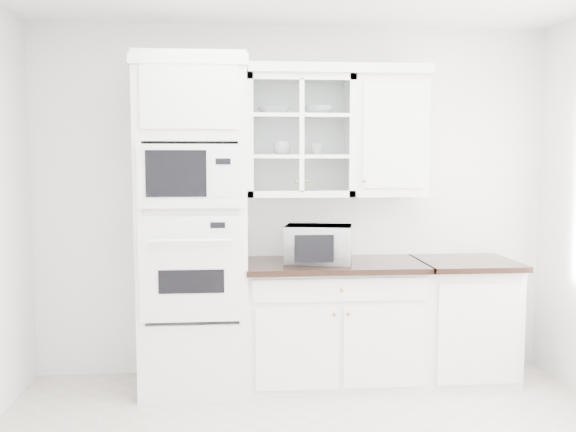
{
  "coord_description": "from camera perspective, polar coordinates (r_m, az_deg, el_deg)",
  "views": [
    {
      "loc": [
        -0.43,
        -3.0,
        1.68
      ],
      "look_at": [
        -0.1,
        1.05,
        1.3
      ],
      "focal_mm": 38.0,
      "sensor_mm": 36.0,
      "label": 1
    }
  ],
  "objects": [
    {
      "name": "bowl_b",
      "position": [
        4.65,
        2.85,
        9.81
      ],
      "size": [
        0.22,
        0.22,
        0.07
      ],
      "primitive_type": "imported",
      "rotation": [
        0.0,
        0.0,
        -0.04
      ],
      "color": "white",
      "rests_on": "upper_cabinet_glass"
    },
    {
      "name": "upper_cabinet_solid",
      "position": [
        4.73,
        9.32,
        7.33
      ],
      "size": [
        0.55,
        0.33,
        0.9
      ],
      "primitive_type": "cube",
      "color": "white",
      "rests_on": "room_shell"
    },
    {
      "name": "extra_base_cabinet",
      "position": [
        4.92,
        16.07,
        -9.21
      ],
      "size": [
        0.72,
        0.67,
        0.92
      ],
      "color": "white",
      "rests_on": "ground"
    },
    {
      "name": "base_cabinet_run",
      "position": [
        4.67,
        4.32,
        -9.81
      ],
      "size": [
        1.32,
        0.67,
        0.92
      ],
      "color": "white",
      "rests_on": "ground"
    },
    {
      "name": "room_shell",
      "position": [
        3.46,
        2.5,
        6.99
      ],
      "size": [
        4.0,
        3.5,
        2.7
      ],
      "color": "white",
      "rests_on": "ground"
    },
    {
      "name": "countertop_microwave",
      "position": [
        4.5,
        2.89,
        -2.61
      ],
      "size": [
        0.55,
        0.49,
        0.28
      ],
      "primitive_type": "imported",
      "rotation": [
        0.0,
        0.0,
        2.93
      ],
      "color": "white",
      "rests_on": "base_cabinet_run"
    },
    {
      "name": "upper_cabinet_glass",
      "position": [
        4.61,
        1.08,
        7.45
      ],
      "size": [
        0.8,
        0.33,
        0.9
      ],
      "color": "white",
      "rests_on": "room_shell"
    },
    {
      "name": "cup_a",
      "position": [
        4.6,
        -0.56,
        6.34
      ],
      "size": [
        0.15,
        0.15,
        0.1
      ],
      "primitive_type": "imported",
      "rotation": [
        0.0,
        0.0,
        0.17
      ],
      "color": "white",
      "rests_on": "upper_cabinet_glass"
    },
    {
      "name": "crown_molding",
      "position": [
        4.62,
        -0.21,
        13.48
      ],
      "size": [
        2.14,
        0.38,
        0.07
      ],
      "primitive_type": "cube",
      "color": "white",
      "rests_on": "room_shell"
    },
    {
      "name": "bowl_a",
      "position": [
        4.62,
        -1.35,
        9.79
      ],
      "size": [
        0.27,
        0.27,
        0.06
      ],
      "primitive_type": "imported",
      "rotation": [
        0.0,
        0.0,
        0.16
      ],
      "color": "white",
      "rests_on": "upper_cabinet_glass"
    },
    {
      "name": "oven_column",
      "position": [
        4.46,
        -8.75,
        -0.91
      ],
      "size": [
        0.76,
        0.68,
        2.4
      ],
      "color": "white",
      "rests_on": "ground"
    },
    {
      "name": "cup_b",
      "position": [
        4.61,
        2.73,
        6.24
      ],
      "size": [
        0.11,
        0.11,
        0.09
      ],
      "primitive_type": "imported",
      "rotation": [
        0.0,
        0.0,
        -0.17
      ],
      "color": "white",
      "rests_on": "upper_cabinet_glass"
    }
  ]
}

